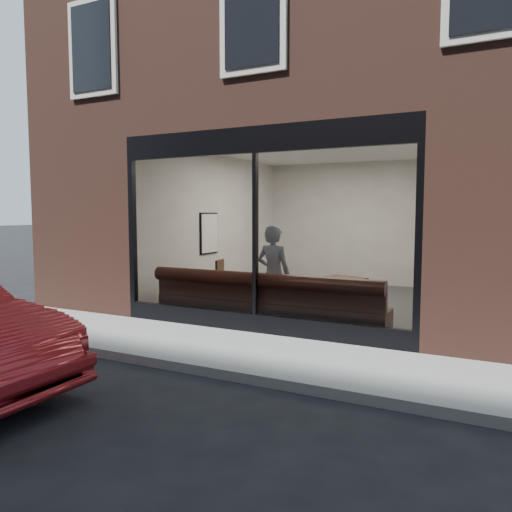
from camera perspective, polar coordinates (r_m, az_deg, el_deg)
The scene contains 20 objects.
ground at distance 6.28m, azimuth -8.91°, elevation -12.63°, with size 120.00×120.00×0.00m, color black.
sidewalk_near at distance 7.07m, azimuth -4.05°, elevation -10.49°, with size 40.00×2.00×0.01m, color gray.
kerb_near at distance 6.22m, azimuth -9.19°, elevation -12.21°, with size 40.00×0.10×0.12m, color gray.
host_building_pier_left at distance 14.75m, azimuth -2.43°, elevation 3.89°, with size 2.50×12.00×3.20m, color brown.
host_building_backfill at distance 16.21m, azimuth 14.62°, elevation 3.84°, with size 5.00×6.00×3.20m, color brown.
cafe_floor at distance 10.61m, azimuth 7.28°, elevation -5.19°, with size 6.00×6.00×0.00m, color #2D2D30.
cafe_ceiling at distance 10.52m, azimuth 7.48°, elevation 12.06°, with size 6.00×6.00×0.00m, color white.
cafe_wall_back at distance 13.29m, azimuth 11.77°, elevation 3.66°, with size 5.00×5.00×0.00m, color beige.
cafe_wall_left at distance 11.53m, azimuth -4.36°, elevation 3.55°, with size 6.00×6.00×0.00m, color beige.
cafe_wall_right at distance 9.88m, azimuth 21.11°, elevation 2.98°, with size 6.00×6.00×0.00m, color beige.
storefront_kick at distance 7.92m, azimuth -0.08°, elevation -7.70°, with size 5.00×0.10×0.30m, color black.
storefront_header at distance 7.81m, azimuth -0.08°, elevation 13.16°, with size 5.00×0.10×0.40m, color black.
storefront_mullion at distance 7.74m, azimuth -0.08°, elevation 2.47°, with size 0.06×0.10×2.50m, color black.
storefront_glass at distance 7.71m, azimuth -0.18°, elevation 2.46°, with size 4.80×4.80×0.00m, color white.
banquette at distance 8.26m, azimuth 1.20°, elevation -6.64°, with size 4.00×0.55×0.45m, color #341913.
person at distance 8.35m, azimuth 2.02°, elevation -2.22°, with size 0.62×0.40×1.69m, color #94AEC6.
cafe_table_left at distance 9.49m, azimuth -6.67°, elevation -1.99°, with size 0.67×0.67×0.04m, color #302013.
cafe_table_right at distance 8.77m, azimuth 9.62°, elevation -2.62°, with size 0.69×0.69×0.04m, color #302013.
cafe_chair_left at distance 10.11m, azimuth -5.16°, elevation -4.41°, with size 0.42×0.42×0.04m, color #302013.
wall_poster at distance 11.15m, azimuth -5.32°, elevation 2.61°, with size 0.02×0.64×0.86m, color white.
Camera 1 is at (3.54, -4.82, 1.90)m, focal length 35.00 mm.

